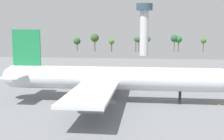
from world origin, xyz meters
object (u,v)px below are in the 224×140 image
at_px(cargo_airplane, 111,79).
at_px(control_tower, 144,24).
at_px(safety_cone_nose, 219,105).
at_px(cargo_loader, 223,83).

height_order(cargo_airplane, control_tower, control_tower).
height_order(cargo_airplane, safety_cone_nose, cargo_airplane).
relative_size(cargo_loader, control_tower, 0.11).
bearing_deg(control_tower, safety_cone_nose, -81.97).
height_order(cargo_loader, control_tower, control_tower).
bearing_deg(cargo_loader, safety_cone_nose, -105.33).
relative_size(cargo_airplane, cargo_loader, 14.97).
xyz_separation_m(cargo_loader, safety_cone_nose, (-7.47, -27.24, -0.69)).
bearing_deg(cargo_airplane, control_tower, 87.37).
height_order(cargo_loader, safety_cone_nose, cargo_loader).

